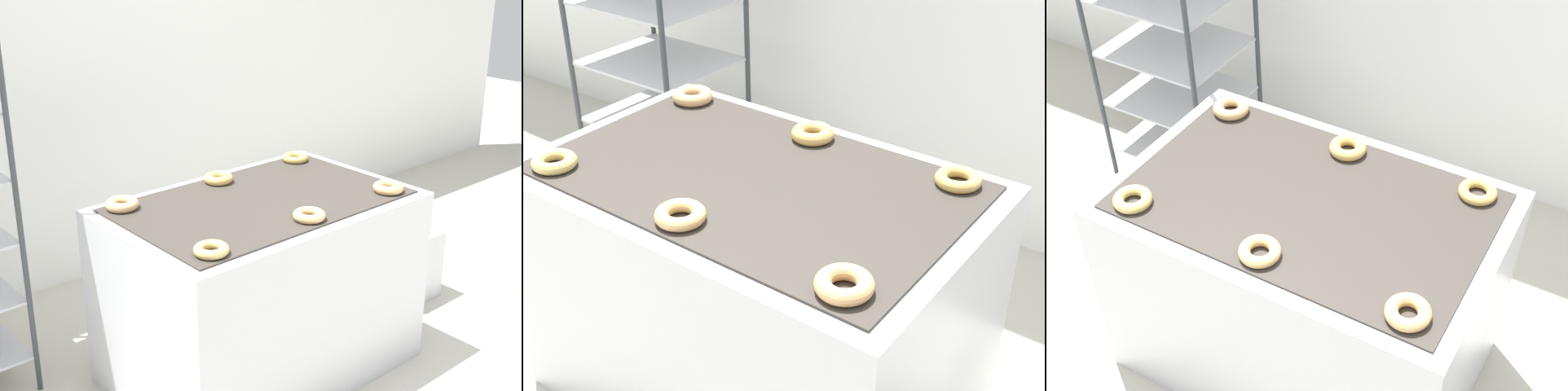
% 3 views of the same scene
% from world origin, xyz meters
% --- Properties ---
extents(wall_back, '(8.00, 0.05, 2.80)m').
position_xyz_m(wall_back, '(0.00, 2.12, 1.40)').
color(wall_back, white).
rests_on(wall_back, ground_plane).
extents(fryer_machine, '(1.33, 0.86, 0.86)m').
position_xyz_m(fryer_machine, '(0.00, 0.68, 0.43)').
color(fryer_machine, silver).
rests_on(fryer_machine, ground_plane).
extents(glaze_bin, '(0.36, 0.33, 0.40)m').
position_xyz_m(glaze_bin, '(1.06, 0.71, 0.20)').
color(glaze_bin, silver).
rests_on(glaze_bin, ground_plane).
extents(donut_near_left, '(0.13, 0.13, 0.04)m').
position_xyz_m(donut_near_left, '(-0.50, 0.38, 0.87)').
color(donut_near_left, tan).
rests_on(donut_near_left, fryer_machine).
extents(donut_near_center, '(0.14, 0.14, 0.04)m').
position_xyz_m(donut_near_center, '(-0.00, 0.38, 0.88)').
color(donut_near_center, '#E6B36E').
rests_on(donut_near_center, fryer_machine).
extents(donut_near_right, '(0.14, 0.14, 0.04)m').
position_xyz_m(donut_near_right, '(0.50, 0.38, 0.88)').
color(donut_near_right, '#E5AC6B').
rests_on(donut_near_right, fryer_machine).
extents(donut_far_left, '(0.14, 0.14, 0.04)m').
position_xyz_m(donut_far_left, '(-0.51, 0.98, 0.88)').
color(donut_far_left, tan).
rests_on(donut_far_left, fryer_machine).
extents(donut_far_center, '(0.14, 0.14, 0.04)m').
position_xyz_m(donut_far_center, '(0.00, 0.98, 0.88)').
color(donut_far_center, '#E0AE5D').
rests_on(donut_far_center, fryer_machine).
extents(donut_far_right, '(0.13, 0.13, 0.04)m').
position_xyz_m(donut_far_right, '(0.50, 0.99, 0.87)').
color(donut_far_right, tan).
rests_on(donut_far_right, fryer_machine).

